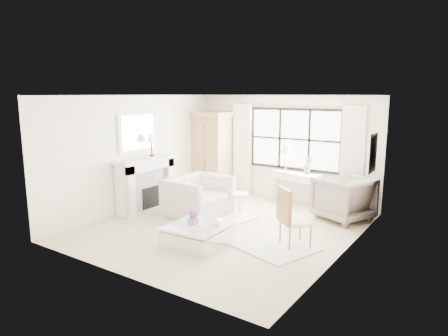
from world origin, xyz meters
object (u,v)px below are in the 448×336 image
at_px(console_table, 295,188).
at_px(club_armchair, 198,197).
at_px(armoire, 211,152).
at_px(coffee_table, 197,236).

height_order(console_table, club_armchair, club_armchair).
xyz_separation_m(armoire, club_armchair, (1.07, -1.99, -0.70)).
relative_size(armoire, console_table, 1.63).
height_order(armoire, club_armchair, armoire).
distance_m(club_armchair, coffee_table, 1.84).
xyz_separation_m(console_table, club_armchair, (-1.40, -2.18, 0.04)).
bearing_deg(console_table, armoire, -159.64).
bearing_deg(club_armchair, armoire, 32.31).
distance_m(console_table, club_armchair, 2.60).
height_order(console_table, coffee_table, console_table).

